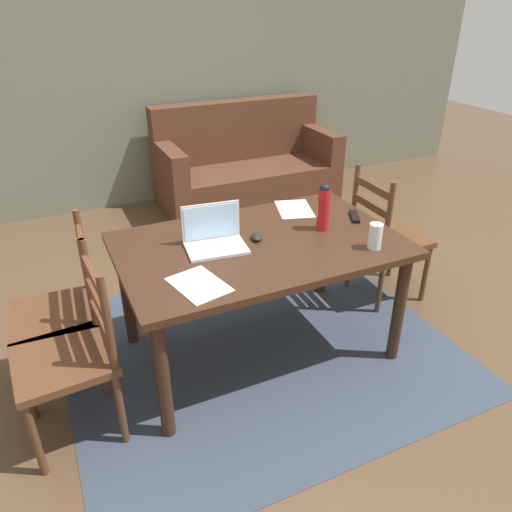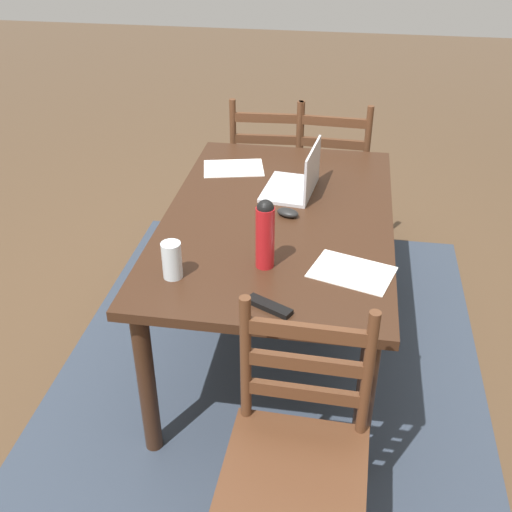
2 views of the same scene
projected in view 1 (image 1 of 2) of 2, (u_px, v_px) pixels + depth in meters
name	position (u px, v px, depth m)	size (l,w,h in m)	color
ground_plane	(259.00, 348.00, 3.05)	(14.00, 14.00, 0.00)	brown
area_rug	(259.00, 347.00, 3.05)	(2.29, 1.97, 0.01)	#333D4C
wall_back	(135.00, 66.00, 4.63)	(8.00, 0.12, 2.70)	#6B6D5B
dining_table	(260.00, 256.00, 2.74)	(1.56, 0.98, 0.74)	#382114
chair_right_far	(386.00, 237.00, 3.39)	(0.45, 0.45, 0.95)	#56331E
chair_left_near	(71.00, 355.00, 2.28)	(0.47, 0.47, 0.95)	#56331E
chair_left_far	(63.00, 312.00, 2.59)	(0.46, 0.46, 0.95)	#56331E
couch	(245.00, 168.00, 5.06)	(1.80, 0.80, 1.00)	#512D1E
laptop	(214.00, 236.00, 2.63)	(0.34, 0.26, 0.23)	silver
water_bottle	(324.00, 206.00, 2.78)	(0.07, 0.07, 0.28)	red
drinking_glass	(375.00, 236.00, 2.61)	(0.07, 0.07, 0.14)	silver
computer_mouse	(257.00, 236.00, 2.73)	(0.06, 0.10, 0.03)	black
tv_remote	(355.00, 216.00, 2.99)	(0.04, 0.17, 0.02)	black
paper_stack_left	(294.00, 209.00, 3.11)	(0.21, 0.30, 0.00)	white
paper_stack_right	(199.00, 285.00, 2.30)	(0.21, 0.30, 0.00)	white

